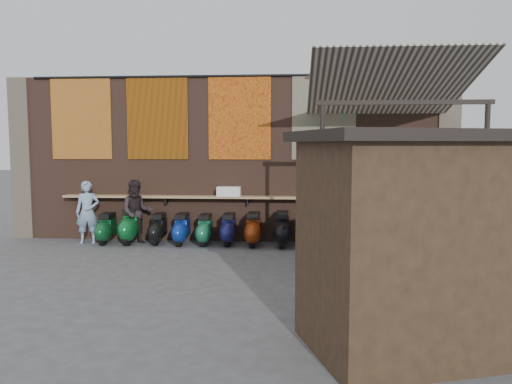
{
  "coord_description": "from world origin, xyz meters",
  "views": [
    {
      "loc": [
        1.62,
        -9.46,
        2.36
      ],
      "look_at": [
        0.79,
        1.2,
        1.34
      ],
      "focal_mm": 35.0,
      "sensor_mm": 36.0,
      "label": 1
    }
  ],
  "objects_px": {
    "scooter_stool_5": "(229,230)",
    "diner_left": "(88,212)",
    "scooter_stool_2": "(158,229)",
    "scooter_stool_6": "(253,230)",
    "diner_right": "(137,212)",
    "scooter_stool_1": "(131,226)",
    "shopper_tan": "(377,221)",
    "scooter_stool_3": "(182,229)",
    "shelf_box": "(229,191)",
    "shopper_navy": "(400,222)",
    "shopper_grey": "(412,227)",
    "scooter_stool_4": "(205,230)",
    "scooter_stool_0": "(106,229)",
    "scooter_stool_7": "(282,229)",
    "scooter_stool_9": "(331,232)",
    "scooter_stool_8": "(307,232)",
    "market_stall": "(410,247)"
  },
  "relations": [
    {
      "from": "scooter_stool_3",
      "to": "scooter_stool_5",
      "type": "height_order",
      "value": "scooter_stool_3"
    },
    {
      "from": "shopper_navy",
      "to": "scooter_stool_7",
      "type": "bearing_deg",
      "value": -71.58
    },
    {
      "from": "scooter_stool_5",
      "to": "scooter_stool_8",
      "type": "height_order",
      "value": "scooter_stool_5"
    },
    {
      "from": "shopper_navy",
      "to": "shopper_tan",
      "type": "xyz_separation_m",
      "value": [
        -0.36,
        0.45,
        -0.05
      ]
    },
    {
      "from": "scooter_stool_9",
      "to": "shopper_tan",
      "type": "xyz_separation_m",
      "value": [
        0.79,
        -1.53,
        0.49
      ]
    },
    {
      "from": "diner_right",
      "to": "shelf_box",
      "type": "bearing_deg",
      "value": -10.98
    },
    {
      "from": "scooter_stool_3",
      "to": "scooter_stool_1",
      "type": "bearing_deg",
      "value": 176.59
    },
    {
      "from": "scooter_stool_2",
      "to": "scooter_stool_4",
      "type": "relative_size",
      "value": 1.0
    },
    {
      "from": "scooter_stool_5",
      "to": "diner_right",
      "type": "height_order",
      "value": "diner_right"
    },
    {
      "from": "scooter_stool_8",
      "to": "scooter_stool_9",
      "type": "xyz_separation_m",
      "value": [
        0.54,
        0.05,
        0.01
      ]
    },
    {
      "from": "diner_right",
      "to": "market_stall",
      "type": "bearing_deg",
      "value": -67.7
    },
    {
      "from": "shopper_grey",
      "to": "scooter_stool_6",
      "type": "bearing_deg",
      "value": 3.72
    },
    {
      "from": "scooter_stool_8",
      "to": "market_stall",
      "type": "relative_size",
      "value": 0.3
    },
    {
      "from": "scooter_stool_0",
      "to": "shopper_navy",
      "type": "relative_size",
      "value": 0.43
    },
    {
      "from": "scooter_stool_2",
      "to": "diner_left",
      "type": "distance_m",
      "value": 1.75
    },
    {
      "from": "diner_right",
      "to": "market_stall",
      "type": "distance_m",
      "value": 7.68
    },
    {
      "from": "scooter_stool_7",
      "to": "market_stall",
      "type": "height_order",
      "value": "market_stall"
    },
    {
      "from": "scooter_stool_2",
      "to": "scooter_stool_6",
      "type": "bearing_deg",
      "value": -2.31
    },
    {
      "from": "shopper_grey",
      "to": "market_stall",
      "type": "height_order",
      "value": "market_stall"
    },
    {
      "from": "scooter_stool_9",
      "to": "shopper_grey",
      "type": "bearing_deg",
      "value": -61.1
    },
    {
      "from": "shopper_navy",
      "to": "shopper_grey",
      "type": "relative_size",
      "value": 1.04
    },
    {
      "from": "scooter_stool_0",
      "to": "market_stall",
      "type": "bearing_deg",
      "value": -44.8
    },
    {
      "from": "scooter_stool_4",
      "to": "scooter_stool_2",
      "type": "bearing_deg",
      "value": 177.27
    },
    {
      "from": "scooter_stool_3",
      "to": "shopper_tan",
      "type": "distance_m",
      "value": 4.56
    },
    {
      "from": "scooter_stool_4",
      "to": "diner_left",
      "type": "height_order",
      "value": "diner_left"
    },
    {
      "from": "shelf_box",
      "to": "scooter_stool_0",
      "type": "height_order",
      "value": "shelf_box"
    },
    {
      "from": "scooter_stool_6",
      "to": "diner_right",
      "type": "bearing_deg",
      "value": 179.03
    },
    {
      "from": "scooter_stool_7",
      "to": "diner_left",
      "type": "bearing_deg",
      "value": 179.4
    },
    {
      "from": "scooter_stool_1",
      "to": "diner_left",
      "type": "relative_size",
      "value": 0.59
    },
    {
      "from": "diner_left",
      "to": "diner_right",
      "type": "distance_m",
      "value": 1.2
    },
    {
      "from": "scooter_stool_3",
      "to": "scooter_stool_4",
      "type": "xyz_separation_m",
      "value": [
        0.55,
        0.03,
        -0.01
      ]
    },
    {
      "from": "scooter_stool_6",
      "to": "shopper_tan",
      "type": "height_order",
      "value": "shopper_tan"
    },
    {
      "from": "scooter_stool_4",
      "to": "diner_right",
      "type": "distance_m",
      "value": 1.68
    },
    {
      "from": "scooter_stool_0",
      "to": "scooter_stool_7",
      "type": "distance_m",
      "value": 4.19
    },
    {
      "from": "scooter_stool_3",
      "to": "scooter_stool_8",
      "type": "distance_m",
      "value": 2.95
    },
    {
      "from": "scooter_stool_4",
      "to": "market_stall",
      "type": "relative_size",
      "value": 0.32
    },
    {
      "from": "scooter_stool_2",
      "to": "scooter_stool_3",
      "type": "height_order",
      "value": "scooter_stool_3"
    },
    {
      "from": "scooter_stool_2",
      "to": "diner_left",
      "type": "xyz_separation_m",
      "value": [
        -1.7,
        -0.04,
        0.39
      ]
    },
    {
      "from": "diner_left",
      "to": "scooter_stool_4",
      "type": "bearing_deg",
      "value": -16.47
    },
    {
      "from": "scooter_stool_0",
      "to": "diner_left",
      "type": "xyz_separation_m",
      "value": [
        -0.46,
        0.03,
        0.39
      ]
    },
    {
      "from": "scooter_stool_8",
      "to": "diner_left",
      "type": "height_order",
      "value": "diner_left"
    },
    {
      "from": "scooter_stool_1",
      "to": "shopper_tan",
      "type": "height_order",
      "value": "shopper_tan"
    },
    {
      "from": "scooter_stool_5",
      "to": "scooter_stool_9",
      "type": "xyz_separation_m",
      "value": [
        2.38,
        -0.01,
        -0.01
      ]
    },
    {
      "from": "scooter_stool_2",
      "to": "diner_right",
      "type": "xyz_separation_m",
      "value": [
        -0.5,
        -0.04,
        0.41
      ]
    },
    {
      "from": "scooter_stool_5",
      "to": "diner_left",
      "type": "xyz_separation_m",
      "value": [
        -3.39,
        -0.03,
        0.38
      ]
    },
    {
      "from": "scooter_stool_0",
      "to": "scooter_stool_2",
      "type": "xyz_separation_m",
      "value": [
        1.24,
        0.07,
        -0.0
      ]
    },
    {
      "from": "shelf_box",
      "to": "shopper_tan",
      "type": "bearing_deg",
      "value": -29.45
    },
    {
      "from": "diner_left",
      "to": "shopper_tan",
      "type": "relative_size",
      "value": 0.89
    },
    {
      "from": "scooter_stool_7",
      "to": "shopper_navy",
      "type": "xyz_separation_m",
      "value": [
        2.28,
        -1.91,
        0.49
      ]
    },
    {
      "from": "scooter_stool_5",
      "to": "scooter_stool_8",
      "type": "relative_size",
      "value": 1.08
    }
  ]
}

